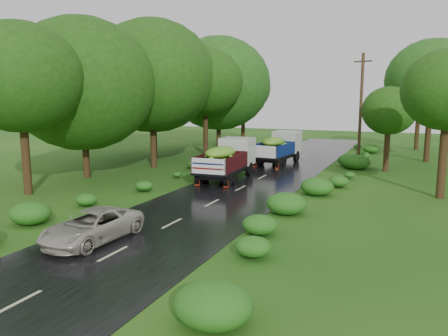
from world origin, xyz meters
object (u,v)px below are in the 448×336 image
Objects in this scene: truck_near at (228,157)px; utility_pole at (361,108)px; truck_far at (279,146)px; car at (92,226)px.

truck_near is 0.71× the size of utility_pole.
utility_pole reaches higher than truck_far.
truck_near is 1.48× the size of car.
truck_far is at bearing -133.41° from utility_pole.
truck_far is at bearing 90.98° from car.
utility_pole is (6.71, 24.23, 3.93)m from car.
utility_pole reaches higher than truck_near.
truck_near is at bearing 94.37° from car.
truck_far reaches higher than car.
utility_pole reaches higher than car.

